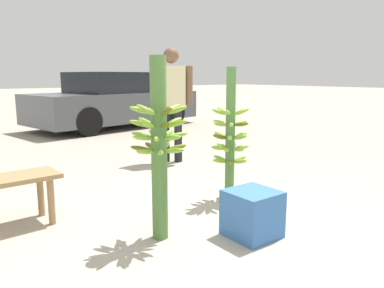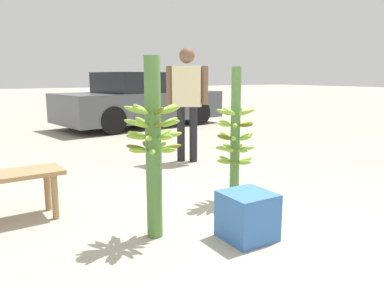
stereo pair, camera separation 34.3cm
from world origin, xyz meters
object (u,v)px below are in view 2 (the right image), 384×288
object	(u,v)px
vendor_person	(187,95)
parked_car	(142,100)
produce_crate	(247,216)
banana_stalk_center	(235,136)
banana_stalk_left	(153,145)

from	to	relation	value
vendor_person	parked_car	world-z (taller)	vendor_person
vendor_person	produce_crate	size ratio (longest dim) A/B	4.45
vendor_person	parked_car	distance (m)	4.38
banana_stalk_center	parked_car	bearing A→B (deg)	74.73
banana_stalk_center	parked_car	xyz separation A→B (m)	(1.66, 6.09, -0.02)
banana_stalk_center	parked_car	size ratio (longest dim) A/B	0.31
banana_stalk_center	vendor_person	xyz separation A→B (m)	(0.53, 1.87, 0.33)
banana_stalk_center	parked_car	distance (m)	6.31
banana_stalk_left	parked_car	bearing A→B (deg)	66.74
banana_stalk_center	parked_car	world-z (taller)	banana_stalk_center
parked_car	produce_crate	bearing A→B (deg)	153.04
banana_stalk_left	parked_car	xyz separation A→B (m)	(2.77, 6.45, -0.09)
banana_stalk_left	produce_crate	xyz separation A→B (m)	(0.62, -0.43, -0.58)
banana_stalk_left	vendor_person	world-z (taller)	vendor_person
vendor_person	produce_crate	bearing A→B (deg)	107.80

